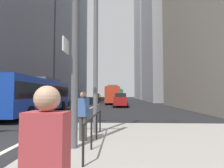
% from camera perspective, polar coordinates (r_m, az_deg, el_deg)
% --- Properties ---
extents(ground_plane, '(160.00, 160.00, 0.00)m').
position_cam_1_polar(ground_plane, '(26.82, -5.72, -7.07)').
color(ground_plane, black).
extents(median_island, '(9.00, 10.00, 0.15)m').
position_cam_1_polar(median_island, '(6.08, 21.24, -19.83)').
color(median_island, gray).
rests_on(median_island, ground).
extents(lane_centre_line, '(0.20, 80.00, 0.01)m').
position_cam_1_polar(lane_centre_line, '(36.73, -3.58, -6.01)').
color(lane_centre_line, beige).
rests_on(lane_centre_line, ground).
extents(office_tower_left_mid, '(10.72, 17.74, 47.17)m').
position_cam_1_polar(office_tower_left_mid, '(56.36, -19.65, 19.73)').
color(office_tower_left_mid, slate).
rests_on(office_tower_left_mid, ground).
extents(office_tower_left_far, '(10.97, 16.14, 45.98)m').
position_cam_1_polar(office_tower_left_far, '(76.40, -13.21, 13.01)').
color(office_tower_left_far, slate).
rests_on(office_tower_left_far, ground).
extents(office_tower_right_mid, '(13.01, 16.97, 41.12)m').
position_cam_1_polar(office_tower_right_mid, '(49.98, 18.50, 19.01)').
color(office_tower_right_mid, '#9E9EA3').
rests_on(office_tower_right_mid, ground).
extents(office_tower_right_far, '(13.22, 20.89, 49.06)m').
position_cam_1_polar(office_tower_right_far, '(71.55, 13.25, 15.42)').
color(office_tower_right_far, '#9E9EA3').
rests_on(office_tower_right_far, ground).
extents(city_bus_blue_oncoming, '(2.84, 12.02, 3.40)m').
position_cam_1_polar(city_bus_blue_oncoming, '(17.80, -22.59, -2.92)').
color(city_bus_blue_oncoming, '#14389E').
rests_on(city_bus_blue_oncoming, ground).
extents(city_bus_red_receding, '(2.79, 11.35, 3.40)m').
position_cam_1_polar(city_bus_red_receding, '(34.58, 0.32, -3.16)').
color(city_bus_red_receding, red).
rests_on(city_bus_red_receding, ground).
extents(city_bus_red_distant, '(2.82, 10.93, 3.40)m').
position_cam_1_polar(city_bus_red_distant, '(57.41, 2.27, -3.15)').
color(city_bus_red_distant, '#198456').
rests_on(city_bus_red_distant, ground).
extents(car_oncoming_mid, '(2.07, 4.16, 1.94)m').
position_cam_1_polar(car_oncoming_mid, '(26.11, -16.66, -4.89)').
color(car_oncoming_mid, '#B2A899').
rests_on(car_oncoming_mid, ground).
extents(car_receding_near, '(2.05, 4.49, 1.94)m').
position_cam_1_polar(car_receding_near, '(47.03, 0.47, -4.18)').
color(car_receding_near, silver).
rests_on(car_receding_near, ground).
extents(car_receding_far, '(2.15, 4.49, 1.94)m').
position_cam_1_polar(car_receding_far, '(25.27, 2.79, -5.07)').
color(car_receding_far, maroon).
rests_on(car_receding_far, ground).
extents(car_oncoming_far, '(2.21, 4.52, 1.94)m').
position_cam_1_polar(car_oncoming_far, '(64.87, -4.71, -3.89)').
color(car_oncoming_far, gold).
rests_on(car_oncoming_far, ground).
extents(traffic_signal_gantry, '(6.18, 0.65, 6.00)m').
position_cam_1_polar(traffic_signal_gantry, '(7.00, -28.92, 16.20)').
color(traffic_signal_gantry, '#515156').
rests_on(traffic_signal_gantry, median_island).
extents(street_lamp_post, '(5.50, 0.32, 8.00)m').
position_cam_1_polar(street_lamp_post, '(8.60, -5.15, 20.47)').
color(street_lamp_post, '#56565B').
rests_on(street_lamp_post, median_island).
extents(bollard_right, '(0.20, 0.20, 0.93)m').
position_cam_1_polar(bollard_right, '(5.52, -21.58, -15.22)').
color(bollard_right, '#99999E').
rests_on(bollard_right, median_island).
extents(bollard_back, '(0.20, 0.20, 0.90)m').
position_cam_1_polar(bollard_back, '(8.40, -13.71, -11.22)').
color(bollard_back, '#99999E').
rests_on(bollard_back, median_island).
extents(pedestrian_railing, '(0.06, 3.90, 0.98)m').
position_cam_1_polar(pedestrian_railing, '(6.28, -5.65, -12.08)').
color(pedestrian_railing, black).
rests_on(pedestrian_railing, median_island).
extents(pedestrian_walking, '(0.44, 0.36, 1.77)m').
position_cam_1_polar(pedestrian_walking, '(6.68, -9.18, -9.12)').
color(pedestrian_walking, '#423D38').
rests_on(pedestrian_walking, median_island).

